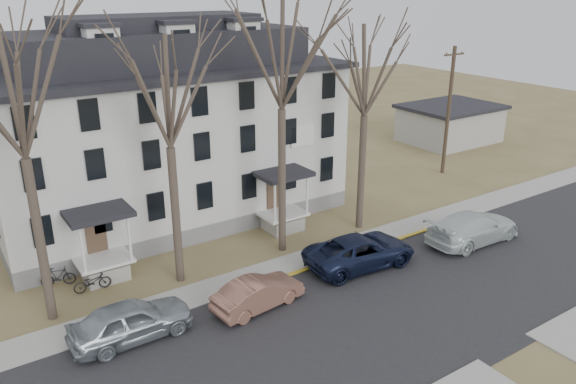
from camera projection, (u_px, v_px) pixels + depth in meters
ground at (395, 346)px, 22.63m from camera, size 120.00×120.00×0.00m
main_road at (362, 322)px, 24.18m from camera, size 120.00×10.00×0.04m
far_sidewalk at (285, 267)px, 28.85m from camera, size 120.00×2.00×0.08m
yellow_curb at (370, 249)px, 30.76m from camera, size 14.00×0.25×0.06m
boarding_house at (166, 131)px, 33.66m from camera, size 20.80×12.36×12.05m
distant_building at (450, 123)px, 51.14m from camera, size 8.50×6.50×3.35m
tree_far_left at (12, 80)px, 20.88m from camera, size 8.40×8.40×13.72m
tree_mid_left at (166, 84)px, 24.27m from camera, size 7.80×7.80×12.74m
tree_center at (281, 41)px, 26.87m from camera, size 9.00×9.00×14.70m
tree_mid_right at (367, 64)px, 30.26m from camera, size 7.80×7.80×12.74m
utility_pole_far at (449, 110)px, 41.43m from camera, size 2.00×0.28×9.50m
car_silver at (131, 321)px, 22.76m from camera, size 5.00×2.06×1.70m
car_tan at (258, 294)px, 25.01m from camera, size 4.47×2.02×1.42m
car_navy at (360, 252)px, 28.70m from camera, size 6.10×3.24×1.63m
car_white at (473, 228)px, 31.36m from camera, size 5.99×2.53×1.73m
bicycle_left at (92, 283)px, 26.46m from camera, size 1.77×0.71×0.91m
bicycle_right at (58, 277)px, 26.88m from camera, size 1.67×0.94×0.97m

